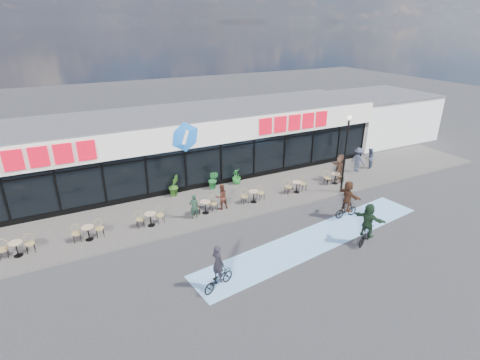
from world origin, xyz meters
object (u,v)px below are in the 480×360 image
object	(u,v)px
pedestrian_a	(340,168)
pedestrian_b	(358,160)
potted_plant_right	(213,180)
patron_left	(194,206)
cyclist_b	(347,200)
pedestrian_c	(369,158)
cyclist_a	(368,225)
potted_plant_mid	(236,176)
potted_plant_left	(174,185)
patron_right	(222,197)
lamp_post	(346,148)

from	to	relation	value
pedestrian_a	pedestrian_b	size ratio (longest dim) A/B	1.07
potted_plant_right	patron_left	size ratio (longest dim) A/B	0.88
patron_left	cyclist_b	world-z (taller)	cyclist_b
potted_plant_right	cyclist_b	world-z (taller)	cyclist_b
pedestrian_c	cyclist_a	bearing A→B (deg)	16.20
potted_plant_right	cyclist_a	bearing A→B (deg)	-65.64
potted_plant_mid	cyclist_b	xyz separation A→B (m)	(3.53, -6.89, 0.45)
pedestrian_a	pedestrian_b	bearing A→B (deg)	127.67
potted_plant_left	cyclist_a	xyz separation A→B (m)	(6.87, -9.58, 0.27)
patron_left	cyclist_a	bearing A→B (deg)	135.19
potted_plant_mid	potted_plant_left	bearing A→B (deg)	178.29
pedestrian_a	pedestrian_b	xyz separation A→B (m)	(2.41, 0.82, -0.06)
patron_left	pedestrian_b	size ratio (longest dim) A/B	0.80
cyclist_b	potted_plant_mid	bearing A→B (deg)	117.14
potted_plant_left	cyclist_a	distance (m)	11.80
patron_left	patron_right	xyz separation A→B (m)	(1.84, 0.34, 0.06)
patron_left	pedestrian_a	distance (m)	10.81
potted_plant_right	pedestrian_a	size ratio (longest dim) A/B	0.66
lamp_post	pedestrian_a	xyz separation A→B (m)	(1.05, 1.46, -2.02)
pedestrian_c	cyclist_b	size ratio (longest dim) A/B	0.69
patron_left	pedestrian_b	bearing A→B (deg)	-176.76
lamp_post	cyclist_a	bearing A→B (deg)	-119.46
potted_plant_right	patron_right	world-z (taller)	patron_right
potted_plant_mid	potted_plant_right	world-z (taller)	potted_plant_right
pedestrian_a	cyclist_b	world-z (taller)	cyclist_b
pedestrian_b	potted_plant_mid	bearing A→B (deg)	70.11
patron_left	pedestrian_b	xyz separation A→B (m)	(13.21, 1.32, 0.18)
potted_plant_right	patron_left	xyz separation A→B (m)	(-2.54, -3.21, 0.09)
cyclist_a	cyclist_b	size ratio (longest dim) A/B	0.99
potted_plant_mid	patron_left	xyz separation A→B (m)	(-4.26, -3.26, 0.18)
patron_right	potted_plant_right	bearing A→B (deg)	-104.19
patron_left	pedestrian_b	distance (m)	13.27
pedestrian_c	potted_plant_right	bearing A→B (deg)	-37.19
lamp_post	potted_plant_right	world-z (taller)	lamp_post
lamp_post	cyclist_a	distance (m)	6.34
pedestrian_b	cyclist_b	bearing A→B (deg)	124.71
lamp_post	patron_left	size ratio (longest dim) A/B	3.49
patron_left	cyclist_b	xyz separation A→B (m)	(7.79, -3.62, 0.27)
lamp_post	pedestrian_c	xyz separation A→B (m)	(4.70, 2.38, -2.22)
pedestrian_c	lamp_post	bearing A→B (deg)	-1.74
pedestrian_c	potted_plant_left	bearing A→B (deg)	-36.39
pedestrian_a	pedestrian_c	xyz separation A→B (m)	(3.65, 0.92, -0.19)
potted_plant_right	potted_plant_mid	bearing A→B (deg)	1.90
lamp_post	pedestrian_a	bearing A→B (deg)	54.31
potted_plant_mid	pedestrian_a	xyz separation A→B (m)	(6.54, -2.77, 0.42)
lamp_post	patron_right	distance (m)	8.31
potted_plant_left	cyclist_b	world-z (taller)	cyclist_b
potted_plant_mid	lamp_post	bearing A→B (deg)	-37.61
cyclist_a	lamp_post	bearing A→B (deg)	60.54
lamp_post	patron_right	bearing A→B (deg)	170.61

